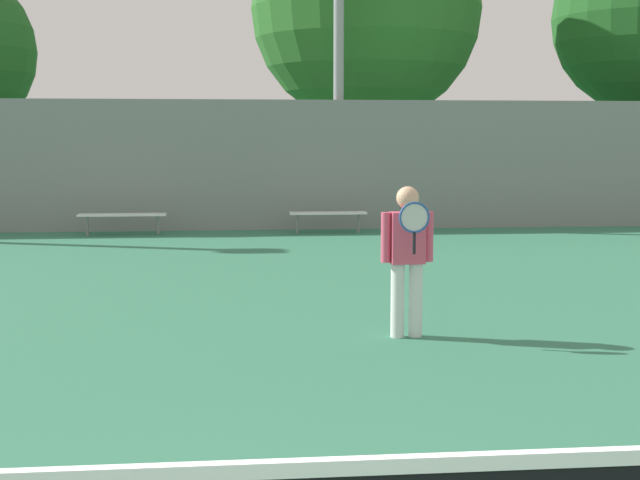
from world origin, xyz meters
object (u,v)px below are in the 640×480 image
bench_adjacent_court (328,214)px  tree_dark_dense (366,10)px  tennis_player (407,252)px  bench_courtside_far (123,216)px

bench_adjacent_court → tree_dark_dense: (1.48, 4.47, 4.94)m
tree_dark_dense → bench_adjacent_court: bearing=-108.3°
tennis_player → bench_adjacent_court: size_ratio=0.94×
tennis_player → bench_courtside_far: tennis_player is taller
tennis_player → tree_dark_dense: tree_dark_dense is taller
tennis_player → bench_adjacent_court: tennis_player is taller
bench_adjacent_court → bench_courtside_far: bearing=180.0°
bench_adjacent_court → tree_dark_dense: 6.83m
bench_adjacent_court → tree_dark_dense: bearing=71.7°
bench_courtside_far → bench_adjacent_court: (4.35, 0.00, -0.00)m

